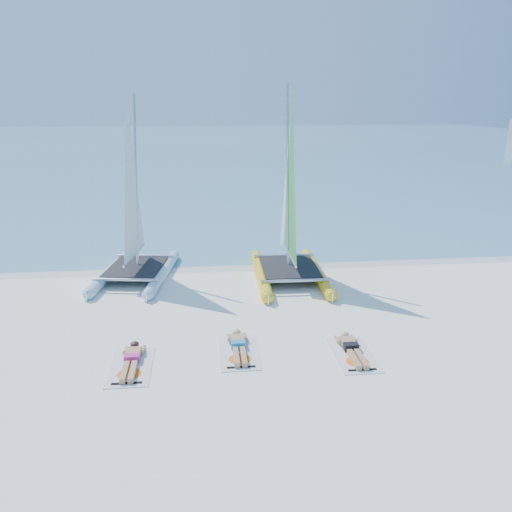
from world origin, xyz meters
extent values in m
plane|color=white|center=(0.00, 0.00, 0.00)|extent=(140.00, 140.00, 0.00)
cube|color=#7BBCCD|center=(0.00, 63.00, 0.01)|extent=(140.00, 115.00, 0.01)
cube|color=silver|center=(0.00, 5.50, 0.00)|extent=(140.00, 1.40, 0.01)
cylinder|color=#B8DEF3|center=(-4.53, 4.66, 0.19)|extent=(1.03, 4.36, 0.38)
cone|color=#B8DEF3|center=(-4.17, 7.03, 0.19)|extent=(0.44, 0.61, 0.37)
cylinder|color=#B8DEF3|center=(-2.61, 4.37, 0.19)|extent=(1.03, 4.36, 0.38)
cone|color=#B8DEF3|center=(-2.25, 6.74, 0.19)|extent=(0.44, 0.61, 0.37)
cube|color=black|center=(-3.57, 4.52, 0.42)|extent=(2.21, 2.65, 0.03)
cylinder|color=silver|center=(-3.45, 5.29, 3.41)|extent=(0.26, 1.15, 6.00)
cylinder|color=yellow|center=(0.93, 3.86, 0.20)|extent=(0.52, 4.60, 0.41)
cone|color=yellow|center=(0.99, 6.39, 0.20)|extent=(0.40, 0.60, 0.39)
cylinder|color=yellow|center=(2.98, 3.81, 0.20)|extent=(0.52, 4.60, 0.41)
cone|color=yellow|center=(3.04, 6.34, 0.20)|extent=(0.40, 0.60, 0.39)
cube|color=black|center=(1.95, 3.84, 0.44)|extent=(2.03, 2.57, 0.03)
cylinder|color=silver|center=(1.97, 4.66, 3.59)|extent=(0.12, 1.21, 6.32)
cube|color=silver|center=(-2.93, -2.03, 0.01)|extent=(1.00, 1.85, 0.02)
cube|color=tan|center=(-2.93, -1.60, 0.12)|extent=(0.36, 0.55, 0.17)
cube|color=#CB2F7F|center=(-2.93, -1.80, 0.12)|extent=(0.37, 0.22, 0.17)
cube|color=tan|center=(-2.93, -2.40, 0.09)|extent=(0.31, 0.85, 0.13)
sphere|color=tan|center=(-2.93, -1.23, 0.16)|extent=(0.21, 0.21, 0.21)
ellipsoid|color=#341E12|center=(-2.93, -1.22, 0.20)|extent=(0.22, 0.24, 0.15)
cube|color=silver|center=(-0.28, -1.59, 0.01)|extent=(1.00, 1.85, 0.02)
cube|color=tan|center=(-0.28, -1.16, 0.12)|extent=(0.36, 0.55, 0.17)
cube|color=#2490C0|center=(-0.28, -1.36, 0.12)|extent=(0.37, 0.22, 0.17)
cube|color=tan|center=(-0.28, -1.96, 0.09)|extent=(0.31, 0.85, 0.13)
sphere|color=tan|center=(-0.28, -0.79, 0.16)|extent=(0.21, 0.21, 0.21)
ellipsoid|color=#E7BE6C|center=(-0.28, -0.78, 0.20)|extent=(0.22, 0.24, 0.15)
cube|color=silver|center=(2.59, -2.02, 0.01)|extent=(1.00, 1.85, 0.02)
cube|color=tan|center=(2.59, -1.59, 0.12)|extent=(0.36, 0.55, 0.17)
cube|color=black|center=(2.59, -1.79, 0.12)|extent=(0.37, 0.22, 0.17)
cube|color=tan|center=(2.59, -2.39, 0.09)|extent=(0.31, 0.85, 0.13)
sphere|color=tan|center=(2.59, -1.22, 0.16)|extent=(0.21, 0.21, 0.21)
ellipsoid|color=#E7BE6C|center=(2.59, -1.21, 0.20)|extent=(0.22, 0.24, 0.15)
camera|label=1|loc=(-1.06, -12.99, 6.16)|focal=35.00mm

